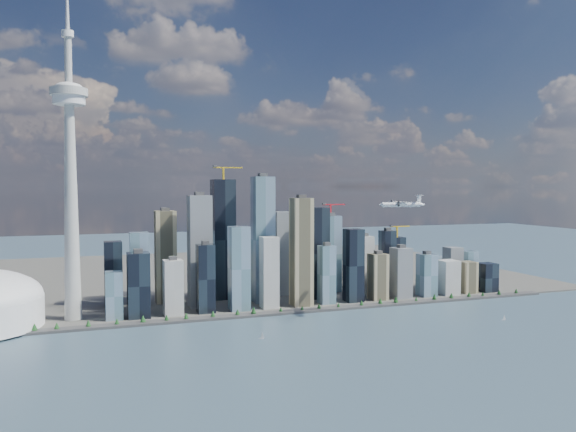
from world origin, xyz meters
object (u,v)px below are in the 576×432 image
object	(u,v)px
needle_tower	(70,170)
airplane	(402,204)
sailboat_west	(262,336)
sailboat_east	(504,318)

from	to	relation	value
needle_tower	airplane	xyz separation A→B (m)	(494.21, -151.43, -52.83)
airplane	sailboat_west	size ratio (longest dim) A/B	7.33
sailboat_west	airplane	bearing A→B (deg)	34.13
needle_tower	airplane	distance (m)	519.59
sailboat_east	airplane	bearing A→B (deg)	171.97
sailboat_west	sailboat_east	size ratio (longest dim) A/B	1.13
airplane	sailboat_east	size ratio (longest dim) A/B	8.29
airplane	sailboat_west	distance (m)	306.90
needle_tower	sailboat_west	bearing A→B (deg)	-38.12
needle_tower	sailboat_east	size ratio (longest dim) A/B	57.95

